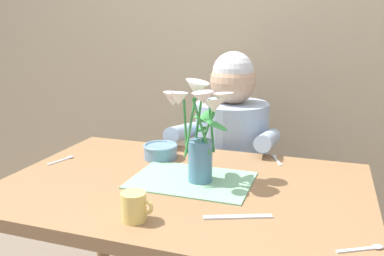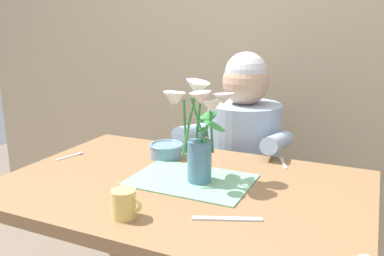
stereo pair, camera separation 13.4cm
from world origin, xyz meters
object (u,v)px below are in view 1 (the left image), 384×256
Objects in this scene: seated_person at (231,172)px; flower_vase at (200,126)px; dinner_knife at (238,217)px; ceramic_bowl at (161,151)px; tea_cup at (134,207)px.

seated_person reaches higher than flower_vase.
flower_vase is 1.79× the size of dinner_knife.
dinner_knife is at bearing -50.27° from flower_vase.
seated_person is at bearing 92.73° from flower_vase.
seated_person is 0.69m from flower_vase.
ceramic_bowl is at bearing -118.67° from seated_person.
ceramic_bowl is 0.52m from tea_cup.
dinner_knife is at bearing 21.88° from tea_cup.
ceramic_bowl is 1.46× the size of tea_cup.
seated_person is 8.35× the size of ceramic_bowl.
flower_vase is at bearing 76.02° from tea_cup.
ceramic_bowl is (-0.22, 0.18, -0.16)m from flower_vase.
flower_vase is 0.37m from tea_cup.
dinner_knife is 2.04× the size of tea_cup.
seated_person is 0.93m from tea_cup.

